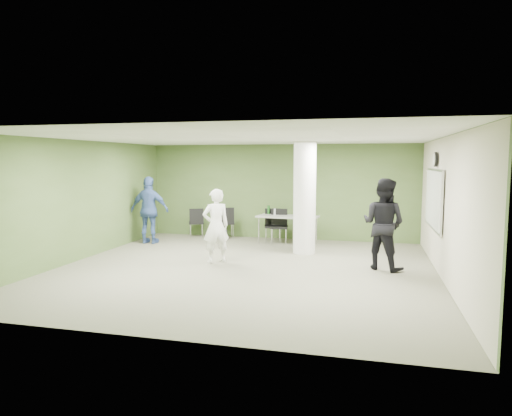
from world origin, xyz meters
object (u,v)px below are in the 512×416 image
(woman_white, at_px, (216,226))
(man_blue, at_px, (150,210))
(folding_table, at_px, (287,217))
(man_black, at_px, (383,224))
(chair_back_left, at_px, (196,220))

(woman_white, xyz_separation_m, man_blue, (-2.60, 1.85, 0.10))
(folding_table, distance_m, man_black, 3.52)
(chair_back_left, relative_size, man_black, 0.45)
(chair_back_left, distance_m, woman_white, 3.58)
(woman_white, bearing_deg, man_blue, -71.97)
(chair_back_left, relative_size, woman_white, 0.53)
(woman_white, xyz_separation_m, man_black, (3.68, 0.27, 0.13))
(chair_back_left, bearing_deg, folding_table, 147.47)
(woman_white, relative_size, man_black, 0.87)
(folding_table, bearing_deg, woman_white, -105.68)
(man_black, bearing_deg, woman_white, 31.82)
(chair_back_left, bearing_deg, woman_white, 94.36)
(folding_table, xyz_separation_m, man_blue, (-3.75, -0.86, 0.20))
(folding_table, relative_size, man_blue, 0.93)
(chair_back_left, height_order, woman_white, woman_white)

